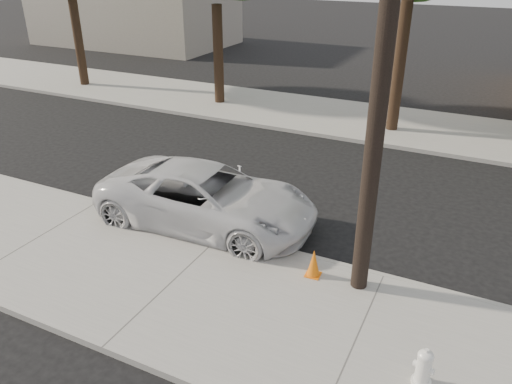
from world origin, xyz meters
TOP-DOWN VIEW (x-y plane):
  - ground at (0.00, 0.00)m, footprint 120.00×120.00m
  - near_sidewalk at (0.00, -4.30)m, footprint 90.00×4.40m
  - far_sidewalk at (0.00, 8.50)m, footprint 90.00×5.00m
  - curb_near at (0.00, -2.10)m, footprint 90.00×0.12m
  - building_far at (-20.00, 20.00)m, footprint 14.00×8.00m
  - utility_pole at (3.60, -2.70)m, footprint 1.40×0.34m
  - police_cruiser at (-0.71, -1.67)m, footprint 5.80×2.85m
  - fire_hydrant at (5.23, -4.84)m, footprint 0.36×0.32m
  - traffic_cone at (2.61, -2.79)m, footprint 0.34×0.34m

SIDE VIEW (x-z plane):
  - ground at x=0.00m, z-range 0.00..0.00m
  - near_sidewalk at x=0.00m, z-range 0.00..0.15m
  - far_sidewalk at x=0.00m, z-range 0.00..0.15m
  - curb_near at x=0.00m, z-range -0.01..0.15m
  - traffic_cone at x=2.61m, z-range 0.14..0.77m
  - fire_hydrant at x=5.23m, z-range 0.14..0.81m
  - police_cruiser at x=-0.71m, z-range 0.00..1.58m
  - building_far at x=-20.00m, z-range 0.00..5.00m
  - utility_pole at x=3.60m, z-range 0.20..9.20m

